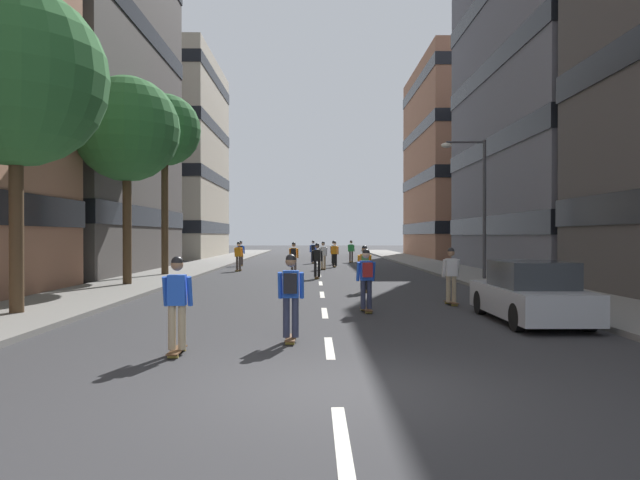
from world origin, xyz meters
name	(u,v)px	position (x,y,z in m)	size (l,w,h in m)	color
ground_plane	(319,269)	(0.00, 29.47, 0.00)	(176.83, 176.83, 0.00)	#333335
sidewalk_left	(204,265)	(-8.08, 33.16, 0.07)	(3.63, 81.05, 0.14)	gray
sidewalk_right	(432,265)	(8.08, 33.16, 0.07)	(3.63, 81.05, 0.14)	gray
lane_markings	(318,268)	(0.00, 30.50, 0.00)	(0.16, 67.20, 0.01)	silver
building_left_mid	(28,39)	(-16.86, 25.80, 13.54)	(14.06, 16.94, 26.89)	#4C4744
building_left_far	(146,158)	(-16.86, 49.35, 9.76)	(14.06, 16.40, 19.33)	#B2A893
building_right_mid	(607,75)	(16.86, 25.80, 11.53)	(14.06, 18.31, 22.89)	slate
building_right_far	(487,161)	(16.86, 49.35, 9.56)	(14.06, 17.66, 18.94)	#9E6B51
parked_car_near	(530,294)	(5.07, 6.22, 0.70)	(1.82, 4.40, 1.52)	#B2B7BF
street_tree_near	(16,77)	(-8.08, 7.14, 6.28)	(4.69, 4.69, 8.51)	#4C3823
street_tree_mid	(127,130)	(-8.08, 16.15, 6.55)	(4.36, 4.36, 8.62)	#4C3823
street_tree_far	(165,131)	(-8.08, 22.28, 7.59)	(3.72, 3.72, 9.38)	#4C3823
streetlamp_right	(477,193)	(7.35, 19.13, 4.14)	(2.13, 0.30, 6.50)	#3F3F44
skater_0	(365,265)	(1.63, 14.01, 1.02)	(0.54, 0.91, 1.78)	brown
skater_1	(294,255)	(-1.46, 25.00, 1.02)	(0.55, 0.92, 1.78)	brown
skater_2	(177,300)	(-2.77, 2.37, 0.98)	(0.53, 0.90, 1.78)	brown
skater_3	(366,276)	(1.17, 8.14, 1.02)	(0.55, 0.92, 1.78)	brown
skater_4	(451,273)	(3.95, 9.81, 0.98)	(0.55, 0.91, 1.78)	brown
skater_5	(291,292)	(-0.76, 3.59, 1.02)	(0.53, 0.90, 1.78)	brown
skater_6	(313,250)	(-0.37, 36.56, 1.02)	(0.53, 0.90, 1.78)	brown
skater_7	(334,251)	(1.15, 34.73, 0.98)	(0.54, 0.91, 1.78)	brown
skater_8	(323,254)	(0.28, 28.48, 0.98)	(0.56, 0.92, 1.78)	brown
skater_9	(335,253)	(1.10, 31.30, 0.98)	(0.55, 0.92, 1.78)	brown
skater_10	(317,259)	(-0.14, 20.79, 0.98)	(0.55, 0.92, 1.78)	brown
skater_11	(351,250)	(2.67, 38.32, 0.98)	(0.57, 0.92, 1.78)	brown
skater_12	(239,255)	(-4.83, 26.83, 0.98)	(0.56, 0.92, 1.78)	brown
skater_13	(241,252)	(-5.46, 32.92, 1.02)	(0.54, 0.91, 1.78)	brown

